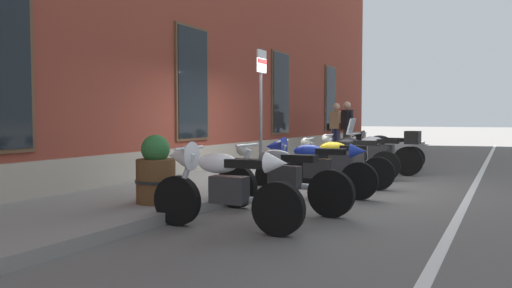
# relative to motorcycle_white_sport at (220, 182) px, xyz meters

# --- Properties ---
(ground_plane) EXTENTS (140.00, 140.00, 0.00)m
(ground_plane) POSITION_rel_motorcycle_white_sport_xyz_m (4.01, 0.74, -0.57)
(ground_plane) COLOR #565451
(sidewalk) EXTENTS (33.98, 2.47, 0.15)m
(sidewalk) POSITION_rel_motorcycle_white_sport_xyz_m (4.01, 1.97, -0.49)
(sidewalk) COLOR slate
(sidewalk) RESTS_ON ground_plane
(lane_stripe) EXTENTS (33.98, 0.12, 0.01)m
(lane_stripe) POSITION_rel_motorcycle_white_sport_xyz_m (4.01, -2.46, -0.57)
(lane_stripe) COLOR silver
(lane_stripe) RESTS_ON ground_plane
(brick_pub_facade) EXTENTS (27.98, 6.59, 8.37)m
(brick_pub_facade) POSITION_rel_motorcycle_white_sport_xyz_m (4.01, 6.44, 3.61)
(brick_pub_facade) COLOR brown
(brick_pub_facade) RESTS_ON ground_plane
(motorcycle_white_sport) EXTENTS (0.62, 1.98, 1.05)m
(motorcycle_white_sport) POSITION_rel_motorcycle_white_sport_xyz_m (0.00, 0.00, 0.00)
(motorcycle_white_sport) COLOR black
(motorcycle_white_sport) RESTS_ON ground_plane
(motorcycle_grey_naked) EXTENTS (0.62, 2.13, 0.96)m
(motorcycle_grey_naked) POSITION_rel_motorcycle_white_sport_xyz_m (1.33, -0.18, -0.09)
(motorcycle_grey_naked) COLOR black
(motorcycle_grey_naked) RESTS_ON ground_plane
(motorcycle_blue_sport) EXTENTS (0.62, 2.11, 1.02)m
(motorcycle_blue_sport) POSITION_rel_motorcycle_white_sport_xyz_m (2.78, -0.06, -0.01)
(motorcycle_blue_sport) COLOR black
(motorcycle_blue_sport) RESTS_ON ground_plane
(motorcycle_yellow_naked) EXTENTS (0.64, 2.08, 0.96)m
(motorcycle_yellow_naked) POSITION_rel_motorcycle_white_sport_xyz_m (3.97, -0.16, -0.09)
(motorcycle_yellow_naked) COLOR black
(motorcycle_yellow_naked) RESTS_ON ground_plane
(motorcycle_black_naked) EXTENTS (0.62, 2.04, 0.98)m
(motorcycle_black_naked) POSITION_rel_motorcycle_white_sport_xyz_m (5.41, -0.02, -0.09)
(motorcycle_black_naked) COLOR black
(motorcycle_black_naked) RESTS_ON ground_plane
(motorcycle_silver_touring) EXTENTS (0.62, 2.16, 1.33)m
(motorcycle_silver_touring) POSITION_rel_motorcycle_white_sport_xyz_m (6.68, -0.35, -0.02)
(motorcycle_silver_touring) COLOR black
(motorcycle_silver_touring) RESTS_ON ground_plane
(motorcycle_black_sport) EXTENTS (0.62, 2.14, 1.01)m
(motorcycle_black_sport) POSITION_rel_motorcycle_white_sport_xyz_m (8.10, -0.01, -0.02)
(motorcycle_black_sport) COLOR black
(motorcycle_black_sport) RESTS_ON ground_plane
(pedestrian_dark_jacket) EXTENTS (0.48, 0.55, 1.70)m
(pedestrian_dark_jacket) POSITION_rel_motorcycle_white_sport_xyz_m (9.99, 1.49, 0.54)
(pedestrian_dark_jacket) COLOR #38332D
(pedestrian_dark_jacket) RESTS_ON sidewalk
(pedestrian_tan_coat) EXTENTS (0.35, 0.64, 1.68)m
(pedestrian_tan_coat) POSITION_rel_motorcycle_white_sport_xyz_m (10.59, 2.03, 0.52)
(pedestrian_tan_coat) COLOR #2D3351
(pedestrian_tan_coat) RESTS_ON sidewalk
(parking_sign) EXTENTS (0.36, 0.07, 2.54)m
(parking_sign) POSITION_rel_motorcycle_white_sport_xyz_m (3.62, 1.28, 1.22)
(parking_sign) COLOR #4C4C51
(parking_sign) RESTS_ON sidewalk
(barrel_planter) EXTENTS (0.57, 0.57, 0.95)m
(barrel_planter) POSITION_rel_motorcycle_white_sport_xyz_m (0.43, 1.31, -0.00)
(barrel_planter) COLOR brown
(barrel_planter) RESTS_ON sidewalk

